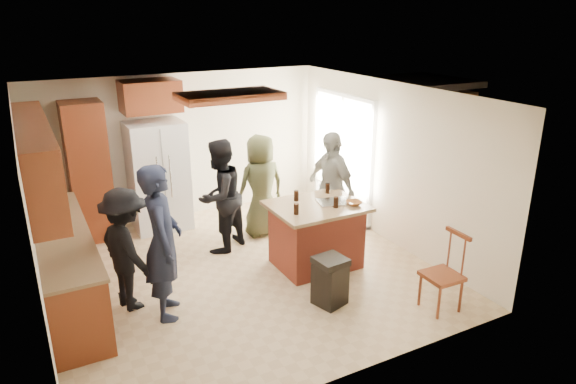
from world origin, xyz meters
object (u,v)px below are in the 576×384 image
person_behind_left (220,196)px  person_counter (127,249)px  spindle_chair (443,275)px  trash_bin (330,281)px  person_side_right (331,188)px  person_front_left (163,242)px  refrigerator (158,176)px  kitchen_island (316,234)px  person_behind_right (261,186)px

person_behind_left → person_counter: person_behind_left is taller
spindle_chair → trash_bin: bearing=147.4°
person_behind_left → person_side_right: size_ratio=0.97×
person_behind_left → person_counter: size_ratio=1.12×
person_side_right → person_front_left: bearing=-78.6°
person_behind_left → refrigerator: bearing=-96.5°
trash_bin → spindle_chair: size_ratio=0.63×
person_behind_left → kitchen_island: bearing=101.0°
person_side_right → refrigerator: size_ratio=0.99×
person_front_left → person_counter: bearing=58.4°
person_side_right → refrigerator: (-2.21, 1.80, 0.01)m
kitchen_island → spindle_chair: size_ratio=1.29×
person_front_left → refrigerator: size_ratio=1.05×
trash_bin → person_counter: bearing=153.0°
kitchen_island → trash_bin: kitchen_island is taller
trash_bin → kitchen_island: bearing=68.6°
person_side_right → refrigerator: 2.85m
trash_bin → spindle_chair: 1.37m
spindle_chair → person_front_left: bearing=153.7°
refrigerator → spindle_chair: (2.35, -4.13, -0.45)m
refrigerator → spindle_chair: 4.77m
person_behind_right → trash_bin: bearing=82.7°
person_behind_right → trash_bin: size_ratio=2.64×
person_counter → person_side_right: bearing=-98.7°
person_side_right → spindle_chair: (0.14, -2.33, -0.43)m
person_behind_left → spindle_chair: size_ratio=1.73×
refrigerator → person_counter: bearing=-113.5°
person_counter → trash_bin: person_counter is taller
person_behind_right → refrigerator: bearing=-40.7°
person_behind_right → person_counter: size_ratio=1.08×
person_front_left → spindle_chair: (2.99, -1.48, -0.49)m
person_counter → kitchen_island: (2.57, -0.14, -0.29)m
person_side_right → trash_bin: bearing=-37.5°
refrigerator → kitchen_island: size_ratio=1.41×
person_behind_left → spindle_chair: 3.37m
kitchen_island → trash_bin: (-0.38, -0.98, -0.16)m
person_front_left → refrigerator: bearing=1.6°
person_behind_right → kitchen_island: 1.43m
person_behind_right → refrigerator: 1.73m
refrigerator → trash_bin: size_ratio=2.86×
trash_bin → spindle_chair: spindle_chair is taller
person_front_left → spindle_chair: bearing=-101.1°
person_front_left → person_side_right: (2.85, 0.85, -0.05)m
person_behind_right → refrigerator: refrigerator is taller
person_behind_right → spindle_chair: bearing=104.5°
person_side_right → spindle_chair: bearing=-1.7°
person_side_right → kitchen_island: person_side_right is taller
person_front_left → spindle_chair: 3.37m
person_behind_right → refrigerator: size_ratio=0.92×
person_behind_right → spindle_chair: size_ratio=1.67×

